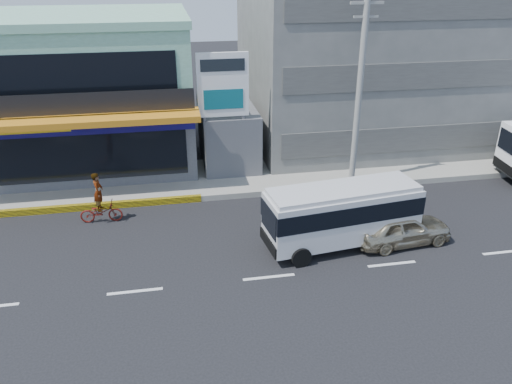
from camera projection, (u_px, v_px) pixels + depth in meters
ground at (269, 277)px, 19.03m from camera, size 120.00×120.00×0.00m
sidewalk at (321, 170)px, 28.24m from camera, size 70.00×5.00×0.30m
shop_building at (83, 94)px, 28.44m from camera, size 12.40×11.70×8.00m
concrete_building at (378, 30)px, 31.04m from camera, size 16.00×12.00×14.00m
gap_structure at (227, 135)px, 28.97m from camera, size 3.00×6.00×3.50m
satellite_dish at (229, 109)px, 27.30m from camera, size 1.50×1.50×0.15m
billboard at (223, 92)px, 25.04m from camera, size 2.60×0.18×6.90m
utility_pole_near at (359, 91)px, 24.40m from camera, size 1.60×0.30×10.00m
minibus at (342, 211)px, 20.50m from camera, size 6.60×2.87×2.68m
sedan at (402, 228)px, 21.04m from camera, size 4.33×2.10×1.42m
motorcycle_rider at (100, 206)px, 22.72m from camera, size 1.92×0.73×2.43m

